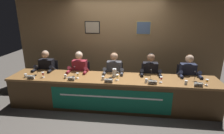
{
  "coord_description": "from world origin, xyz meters",
  "views": [
    {
      "loc": [
        0.46,
        -3.86,
        2.21
      ],
      "look_at": [
        0.0,
        0.0,
        0.98
      ],
      "focal_mm": 29.12,
      "sensor_mm": 36.0,
      "label": 1
    }
  ],
  "objects_px": {
    "microphone_left": "(74,73)",
    "microphone_right": "(151,77)",
    "juice_glass_left": "(78,75)",
    "panelist_left": "(79,72)",
    "panelist_center": "(114,73)",
    "panelist_far_right": "(188,76)",
    "water_cup_far_left": "(26,76)",
    "water_cup_center": "(103,78)",
    "conference_table": "(111,88)",
    "chair_far_right": "(184,83)",
    "nameplate_left": "(71,79)",
    "chair_far_left": "(50,77)",
    "panelist_right": "(150,74)",
    "panelist_far_left": "(46,70)",
    "nameplate_center": "(109,81)",
    "nameplate_right": "(152,82)",
    "water_cup_far_right": "(186,83)",
    "nameplate_far_left": "(31,77)",
    "microphone_far_left": "(36,72)",
    "nameplate_far_right": "(199,85)",
    "chair_right": "(149,82)",
    "microphone_center": "(111,75)",
    "water_cup_right": "(146,81)",
    "juice_glass_center": "(117,76)",
    "juice_glass_far_right": "(207,81)",
    "chair_left": "(82,79)",
    "water_pitcher_central": "(115,73)",
    "juice_glass_right": "(161,78)",
    "juice_glass_far_left": "(43,74)",
    "chair_center": "(115,80)",
    "water_cup_left": "(66,76)",
    "microphone_far_right": "(196,79)"
  },
  "relations": [
    {
      "from": "juice_glass_left",
      "to": "panelist_center",
      "type": "height_order",
      "value": "panelist_center"
    },
    {
      "from": "chair_right",
      "to": "nameplate_right",
      "type": "height_order",
      "value": "chair_right"
    },
    {
      "from": "chair_right",
      "to": "chair_far_left",
      "type": "bearing_deg",
      "value": 180.0
    },
    {
      "from": "panelist_far_left",
      "to": "chair_far_right",
      "type": "height_order",
      "value": "panelist_far_left"
    },
    {
      "from": "water_cup_far_left",
      "to": "microphone_far_right",
      "type": "relative_size",
      "value": 0.39
    },
    {
      "from": "water_cup_left",
      "to": "water_cup_far_right",
      "type": "bearing_deg",
      "value": -1.21
    },
    {
      "from": "panelist_right",
      "to": "panelist_far_right",
      "type": "bearing_deg",
      "value": 0.0
    },
    {
      "from": "water_cup_center",
      "to": "chair_far_right",
      "type": "distance_m",
      "value": 2.13
    },
    {
      "from": "juice_glass_left",
      "to": "nameplate_center",
      "type": "height_order",
      "value": "juice_glass_left"
    },
    {
      "from": "juice_glass_left",
      "to": "panelist_right",
      "type": "height_order",
      "value": "panelist_right"
    },
    {
      "from": "nameplate_left",
      "to": "chair_right",
      "type": "distance_m",
      "value": 1.99
    },
    {
      "from": "nameplate_left",
      "to": "juice_glass_far_left",
      "type": "bearing_deg",
      "value": 170.74
    },
    {
      "from": "conference_table",
      "to": "chair_far_right",
      "type": "distance_m",
      "value": 1.92
    },
    {
      "from": "panelist_far_right",
      "to": "juice_glass_far_right",
      "type": "xyz_separation_m",
      "value": [
        0.2,
        -0.58,
        0.11
      ]
    },
    {
      "from": "panelist_left",
      "to": "juice_glass_center",
      "type": "bearing_deg",
      "value": -27.09
    },
    {
      "from": "panelist_left",
      "to": "juice_glass_left",
      "type": "xyz_separation_m",
      "value": [
        0.12,
        -0.52,
        0.11
      ]
    },
    {
      "from": "water_cup_far_left",
      "to": "water_cup_center",
      "type": "xyz_separation_m",
      "value": [
        1.78,
        0.06,
        0.0
      ]
    },
    {
      "from": "chair_far_right",
      "to": "chair_left",
      "type": "bearing_deg",
      "value": 180.0
    },
    {
      "from": "juice_glass_left",
      "to": "microphone_right",
      "type": "relative_size",
      "value": 0.57
    },
    {
      "from": "chair_far_right",
      "to": "juice_glass_right",
      "type": "bearing_deg",
      "value": -133.69
    },
    {
      "from": "panelist_far_left",
      "to": "microphone_far_left",
      "type": "distance_m",
      "value": 0.45
    },
    {
      "from": "conference_table",
      "to": "juice_glass_center",
      "type": "height_order",
      "value": "juice_glass_center"
    },
    {
      "from": "water_cup_far_left",
      "to": "water_cup_center",
      "type": "bearing_deg",
      "value": 1.93
    },
    {
      "from": "conference_table",
      "to": "nameplate_right",
      "type": "bearing_deg",
      "value": -10.95
    },
    {
      "from": "juice_glass_far_left",
      "to": "water_cup_center",
      "type": "bearing_deg",
      "value": 0.2
    },
    {
      "from": "nameplate_far_right",
      "to": "juice_glass_far_right",
      "type": "xyz_separation_m",
      "value": [
        0.19,
        0.1,
        0.05
      ]
    },
    {
      "from": "chair_center",
      "to": "juice_glass_center",
      "type": "height_order",
      "value": "chair_center"
    },
    {
      "from": "chair_far_left",
      "to": "panelist_center",
      "type": "relative_size",
      "value": 0.73
    },
    {
      "from": "panelist_center",
      "to": "juice_glass_center",
      "type": "height_order",
      "value": "panelist_center"
    },
    {
      "from": "nameplate_right",
      "to": "chair_far_right",
      "type": "relative_size",
      "value": 0.21
    },
    {
      "from": "nameplate_far_left",
      "to": "microphone_left",
      "type": "relative_size",
      "value": 0.82
    },
    {
      "from": "panelist_left",
      "to": "juice_glass_far_left",
      "type": "bearing_deg",
      "value": -140.7
    },
    {
      "from": "juice_glass_center",
      "to": "nameplate_far_right",
      "type": "height_order",
      "value": "juice_glass_center"
    },
    {
      "from": "microphone_left",
      "to": "conference_table",
      "type": "bearing_deg",
      "value": -5.46
    },
    {
      "from": "nameplate_right",
      "to": "juice_glass_far_right",
      "type": "bearing_deg",
      "value": 4.53
    },
    {
      "from": "conference_table",
      "to": "water_pitcher_central",
      "type": "relative_size",
      "value": 22.65
    },
    {
      "from": "chair_left",
      "to": "juice_glass_far_right",
      "type": "relative_size",
      "value": 7.15
    },
    {
      "from": "chair_far_left",
      "to": "microphone_right",
      "type": "bearing_deg",
      "value": -13.33
    },
    {
      "from": "microphone_center",
      "to": "water_cup_right",
      "type": "xyz_separation_m",
      "value": [
        0.79,
        -0.18,
        -0.04
      ]
    },
    {
      "from": "microphone_left",
      "to": "microphone_right",
      "type": "xyz_separation_m",
      "value": [
        1.76,
        -0.01,
        0.0
      ]
    },
    {
      "from": "juice_glass_far_right",
      "to": "juice_glass_left",
      "type": "bearing_deg",
      "value": 178.6
    },
    {
      "from": "panelist_left",
      "to": "chair_center",
      "type": "bearing_deg",
      "value": 12.56
    },
    {
      "from": "nameplate_center",
      "to": "microphone_right",
      "type": "height_order",
      "value": "microphone_right"
    },
    {
      "from": "water_cup_center",
      "to": "nameplate_far_right",
      "type": "relative_size",
      "value": 0.49
    },
    {
      "from": "panelist_far_left",
      "to": "nameplate_far_left",
      "type": "relative_size",
      "value": 6.86
    },
    {
      "from": "nameplate_right",
      "to": "water_cup_far_right",
      "type": "height_order",
      "value": "water_cup_far_right"
    },
    {
      "from": "water_cup_far_left",
      "to": "panelist_left",
      "type": "bearing_deg",
      "value": 29.65
    },
    {
      "from": "panelist_center",
      "to": "panelist_far_right",
      "type": "height_order",
      "value": "same"
    },
    {
      "from": "nameplate_left",
      "to": "panelist_far_right",
      "type": "xyz_separation_m",
      "value": [
        2.65,
        0.67,
        -0.07
      ]
    },
    {
      "from": "nameplate_far_right",
      "to": "chair_right",
      "type": "bearing_deg",
      "value": 135.59
    }
  ]
}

